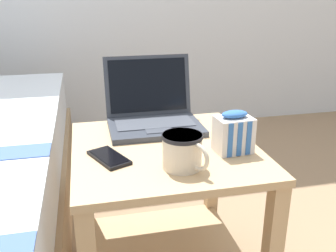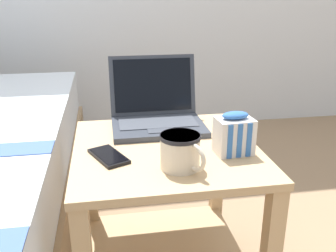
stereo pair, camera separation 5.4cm
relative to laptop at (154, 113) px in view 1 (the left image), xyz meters
name	(u,v)px [view 1 (the left image)]	position (x,y,z in m)	size (l,w,h in m)	color
bedside_table	(165,202)	(0.00, -0.19, -0.23)	(0.54, 0.55, 0.52)	tan
laptop	(154,113)	(0.00, 0.00, 0.00)	(0.30, 0.27, 0.22)	#333842
mug_front_left	(183,149)	(0.01, -0.34, 0.01)	(0.11, 0.14, 0.09)	beige
snack_bag	(233,133)	(0.18, -0.27, 0.01)	(0.11, 0.08, 0.12)	silver
cell_phone	(109,157)	(-0.17, -0.24, -0.04)	(0.12, 0.15, 0.01)	black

